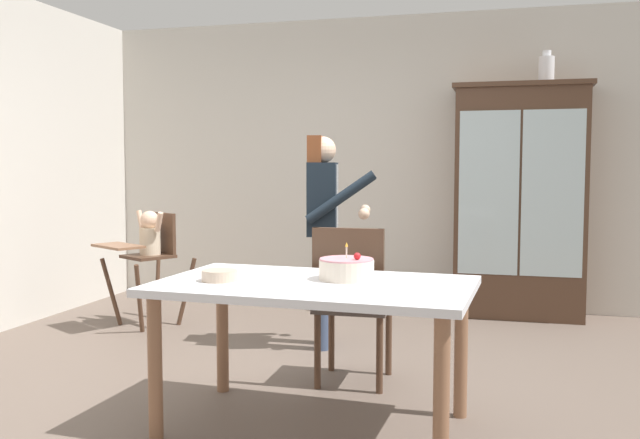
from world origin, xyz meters
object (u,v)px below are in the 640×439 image
at_px(serving_bowl, 219,275).
at_px(dining_table, 314,300).
at_px(china_cabinet, 520,201).
at_px(birthday_cake, 347,269).
at_px(high_chair_with_toddler, 149,246).
at_px(dining_chair_far_side, 351,295).
at_px(adult_person, 324,214).
at_px(ceramic_vase, 546,69).

bearing_deg(serving_bowl, dining_table, 10.71).
distance_m(dining_table, serving_bowl, 0.49).
relative_size(china_cabinet, birthday_cake, 7.20).
relative_size(high_chair_with_toddler, dining_chair_far_side, 0.99).
distance_m(china_cabinet, high_chair_with_toddler, 3.17).
xyz_separation_m(adult_person, dining_chair_far_side, (0.39, -0.85, -0.41)).
bearing_deg(dining_chair_far_side, high_chair_with_toddler, -31.41).
distance_m(high_chair_with_toddler, adult_person, 1.63).
bearing_deg(adult_person, ceramic_vase, -58.24).
relative_size(china_cabinet, ceramic_vase, 7.46).
bearing_deg(serving_bowl, high_chair_with_toddler, 127.39).
distance_m(high_chair_with_toddler, dining_chair_far_side, 2.27).
bearing_deg(ceramic_vase, high_chair_with_toddler, -160.19).
relative_size(ceramic_vase, serving_bowl, 1.50).
bearing_deg(dining_chair_far_side, ceramic_vase, -118.85).
distance_m(ceramic_vase, adult_person, 2.42).
bearing_deg(high_chair_with_toddler, dining_table, -13.80).
xyz_separation_m(adult_person, birthday_cake, (0.49, -1.40, -0.17)).
relative_size(dining_table, serving_bowl, 8.84).
distance_m(china_cabinet, dining_chair_far_side, 2.51).
bearing_deg(adult_person, high_chair_with_toddler, 69.19).
bearing_deg(birthday_cake, dining_table, -139.05).
distance_m(high_chair_with_toddler, birthday_cake, 2.67).
bearing_deg(china_cabinet, adult_person, -134.18).
xyz_separation_m(china_cabinet, serving_bowl, (-1.49, -3.03, -0.25)).
relative_size(adult_person, dining_table, 0.96).
distance_m(adult_person, birthday_cake, 1.50).
xyz_separation_m(high_chair_with_toddler, dining_table, (1.92, -1.81, -0.01)).
bearing_deg(birthday_cake, serving_bowl, -161.09).
height_order(adult_person, birthday_cake, adult_person).
xyz_separation_m(adult_person, serving_bowl, (-0.12, -1.61, -0.20)).
height_order(birthday_cake, serving_bowl, birthday_cake).
distance_m(adult_person, dining_chair_far_side, 1.02).
bearing_deg(dining_chair_far_side, birthday_cake, 98.76).
xyz_separation_m(dining_table, serving_bowl, (-0.47, -0.09, 0.12)).
bearing_deg(dining_chair_far_side, serving_bowl, 55.12).
xyz_separation_m(birthday_cake, dining_chair_far_side, (-0.10, 0.56, -0.24)).
bearing_deg(serving_bowl, birthday_cake, 18.91).
bearing_deg(dining_table, ceramic_vase, 67.53).
xyz_separation_m(birthday_cake, serving_bowl, (-0.61, -0.21, -0.03)).
xyz_separation_m(ceramic_vase, birthday_cake, (-1.08, -2.82, -1.34)).
height_order(china_cabinet, adult_person, china_cabinet).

